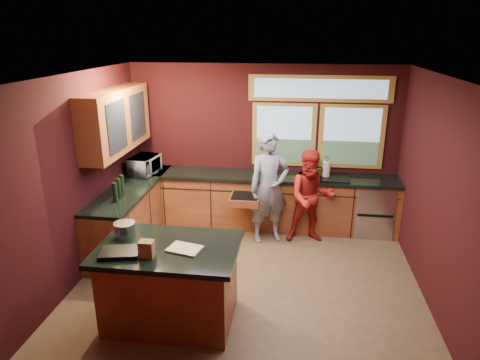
% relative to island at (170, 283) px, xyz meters
% --- Properties ---
extents(floor, '(4.50, 4.50, 0.00)m').
position_rel_island_xyz_m(floor, '(0.78, 0.98, -0.48)').
color(floor, brown).
rests_on(floor, ground).
extents(room_shell, '(4.52, 4.02, 2.71)m').
position_rel_island_xyz_m(room_shell, '(0.19, 1.31, 1.32)').
color(room_shell, black).
rests_on(room_shell, ground).
extents(back_counter, '(4.50, 0.64, 0.93)m').
position_rel_island_xyz_m(back_counter, '(0.98, 2.68, -0.01)').
color(back_counter, '#5C2615').
rests_on(back_counter, floor).
extents(left_counter, '(0.64, 2.30, 0.93)m').
position_rel_island_xyz_m(left_counter, '(-1.17, 1.83, -0.01)').
color(left_counter, '#5C2615').
rests_on(left_counter, floor).
extents(island, '(1.55, 1.05, 0.95)m').
position_rel_island_xyz_m(island, '(0.00, 0.00, 0.00)').
color(island, '#5C2615').
rests_on(island, floor).
extents(person_grey, '(0.76, 0.65, 1.77)m').
position_rel_island_xyz_m(person_grey, '(0.96, 2.18, 0.41)').
color(person_grey, slate).
rests_on(person_grey, floor).
extents(person_red, '(0.80, 0.66, 1.49)m').
position_rel_island_xyz_m(person_red, '(1.61, 2.23, 0.27)').
color(person_red, '#A21912').
rests_on(person_red, floor).
extents(microwave, '(0.44, 0.59, 0.30)m').
position_rel_island_xyz_m(microwave, '(-1.14, 2.45, 0.60)').
color(microwave, '#999999').
rests_on(microwave, left_counter).
extents(potted_plant, '(0.35, 0.30, 0.39)m').
position_rel_island_xyz_m(potted_plant, '(1.73, 2.73, 0.64)').
color(potted_plant, '#999999').
rests_on(potted_plant, back_counter).
extents(paper_towel, '(0.12, 0.12, 0.28)m').
position_rel_island_xyz_m(paper_towel, '(1.85, 2.68, 0.59)').
color(paper_towel, white).
rests_on(paper_towel, back_counter).
extents(cutting_board, '(0.40, 0.33, 0.02)m').
position_rel_island_xyz_m(cutting_board, '(0.20, -0.05, 0.48)').
color(cutting_board, tan).
rests_on(cutting_board, island).
extents(stock_pot, '(0.24, 0.24, 0.18)m').
position_rel_island_xyz_m(stock_pot, '(-0.55, 0.15, 0.56)').
color(stock_pot, '#B4B4B9').
rests_on(stock_pot, island).
extents(paper_bag, '(0.15, 0.12, 0.18)m').
position_rel_island_xyz_m(paper_bag, '(-0.15, -0.25, 0.56)').
color(paper_bag, brown).
rests_on(paper_bag, island).
extents(black_tray, '(0.45, 0.36, 0.05)m').
position_rel_island_xyz_m(black_tray, '(-0.45, -0.25, 0.49)').
color(black_tray, black).
rests_on(black_tray, island).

